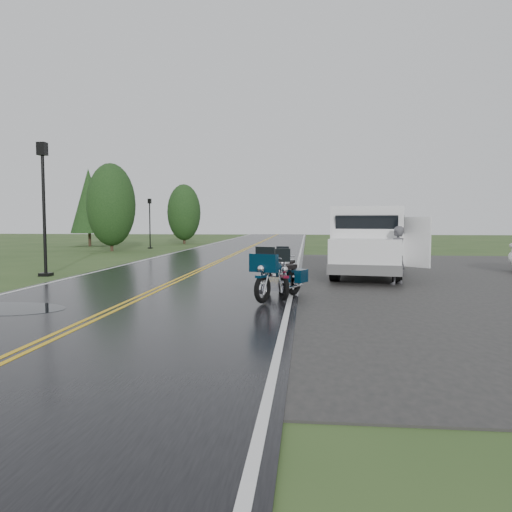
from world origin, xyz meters
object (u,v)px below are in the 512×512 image
Objects in this scene: motorcycle_red at (284,278)px; lamp_post_far_left at (150,223)px; motorcycle_silver at (282,270)px; person_at_van at (397,256)px; van_white at (335,243)px; lamp_post_near_left at (44,209)px; motorcycle_teal at (262,278)px.

motorcycle_red is 25.04m from lamp_post_far_left.
lamp_post_far_left is (-10.45, 20.53, 1.20)m from motorcycle_silver.
lamp_post_far_left is at bearing 125.45° from motorcycle_silver.
lamp_post_far_left reaches higher than person_at_van.
lamp_post_far_left reaches higher than motorcycle_silver.
motorcycle_red is at bearing -77.51° from motorcycle_silver.
van_white is at bearing -64.79° from person_at_van.
lamp_post_near_left is at bearing 130.28° from motorcycle_red.
motorcycle_teal is 5.17m from van_white.
motorcycle_silver is 23.07m from lamp_post_far_left.
motorcycle_teal is 25.23m from lamp_post_far_left.
motorcycle_teal is 2.58m from motorcycle_silver.
motorcycle_silver is 2.80m from van_white.
lamp_post_near_left is (-8.62, 2.90, 1.81)m from motorcycle_silver.
person_at_van is at bearing 28.12° from motorcycle_red.
lamp_post_near_left is (-12.05, 1.38, 1.50)m from person_at_van.
person_at_van reaches higher than motorcycle_silver.
person_at_van is (3.43, 1.52, 0.30)m from motorcycle_silver.
motorcycle_silver is 0.56× the size of lamp_post_far_left.
motorcycle_silver is (0.33, 2.56, -0.07)m from motorcycle_teal.
lamp_post_near_left reaches higher than person_at_van.
lamp_post_near_left is at bearing -50.76° from person_at_van.
lamp_post_far_left is (-13.88, 19.01, 0.90)m from person_at_van.
motorcycle_red is 0.33× the size of van_white.
motorcycle_silver is 0.42× the size of lamp_post_near_left.
person_at_van is 0.37× the size of lamp_post_near_left.
van_white is at bearing 92.81° from motorcycle_teal.
motorcycle_silver is at bearing -63.01° from lamp_post_far_left.
lamp_post_far_left is (-10.13, 23.08, 1.13)m from motorcycle_teal.
motorcycle_teal is 0.47× the size of lamp_post_near_left.
motorcycle_teal is 10.08m from lamp_post_near_left.
motorcycle_teal is at bearing -66.31° from lamp_post_far_left.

